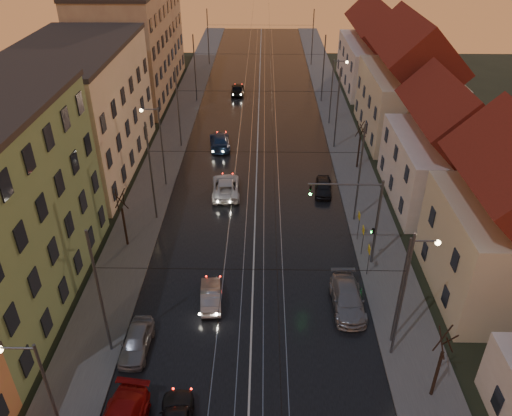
# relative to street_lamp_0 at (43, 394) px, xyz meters

# --- Properties ---
(road) EXTENTS (16.00, 120.00, 0.04)m
(road) POSITION_rel_street_lamp_0_xyz_m (9.10, 38.00, -4.87)
(road) COLOR black
(road) RESTS_ON ground
(sidewalk_left) EXTENTS (4.00, 120.00, 0.15)m
(sidewalk_left) POSITION_rel_street_lamp_0_xyz_m (-0.90, 38.00, -4.81)
(sidewalk_left) COLOR #4C4C4C
(sidewalk_left) RESTS_ON ground
(sidewalk_right) EXTENTS (4.00, 120.00, 0.15)m
(sidewalk_right) POSITION_rel_street_lamp_0_xyz_m (19.10, 38.00, -4.81)
(sidewalk_right) COLOR #4C4C4C
(sidewalk_right) RESTS_ON ground
(tram_rail_0) EXTENTS (0.06, 120.00, 0.03)m
(tram_rail_0) POSITION_rel_street_lamp_0_xyz_m (6.90, 38.00, -4.83)
(tram_rail_0) COLOR gray
(tram_rail_0) RESTS_ON road
(tram_rail_1) EXTENTS (0.06, 120.00, 0.03)m
(tram_rail_1) POSITION_rel_street_lamp_0_xyz_m (8.33, 38.00, -4.83)
(tram_rail_1) COLOR gray
(tram_rail_1) RESTS_ON road
(tram_rail_2) EXTENTS (0.06, 120.00, 0.03)m
(tram_rail_2) POSITION_rel_street_lamp_0_xyz_m (9.87, 38.00, -4.83)
(tram_rail_2) COLOR gray
(tram_rail_2) RESTS_ON road
(tram_rail_3) EXTENTS (0.06, 120.00, 0.03)m
(tram_rail_3) POSITION_rel_street_lamp_0_xyz_m (11.30, 38.00, -4.83)
(tram_rail_3) COLOR gray
(tram_rail_3) RESTS_ON road
(apartment_left_2) EXTENTS (10.00, 20.00, 12.00)m
(apartment_left_2) POSITION_rel_street_lamp_0_xyz_m (-8.40, 32.00, 1.11)
(apartment_left_2) COLOR beige
(apartment_left_2) RESTS_ON ground
(apartment_left_3) EXTENTS (10.00, 24.00, 14.00)m
(apartment_left_3) POSITION_rel_street_lamp_0_xyz_m (-8.40, 56.00, 2.11)
(apartment_left_3) COLOR #90725D
(apartment_left_3) RESTS_ON ground
(house_right_1) EXTENTS (8.67, 10.20, 10.80)m
(house_right_1) POSITION_rel_street_lamp_0_xyz_m (26.10, 13.00, 0.56)
(house_right_1) COLOR beige
(house_right_1) RESTS_ON ground
(house_right_2) EXTENTS (9.18, 12.24, 9.20)m
(house_right_2) POSITION_rel_street_lamp_0_xyz_m (26.10, 26.00, -0.24)
(house_right_2) COLOR silver
(house_right_2) RESTS_ON ground
(house_right_3) EXTENTS (9.18, 14.28, 11.50)m
(house_right_3) POSITION_rel_street_lamp_0_xyz_m (26.10, 41.00, 0.92)
(house_right_3) COLOR beige
(house_right_3) RESTS_ON ground
(house_right_4) EXTENTS (9.18, 16.32, 10.00)m
(house_right_4) POSITION_rel_street_lamp_0_xyz_m (26.10, 59.00, 0.16)
(house_right_4) COLOR silver
(house_right_4) RESTS_ON ground
(catenary_pole_l_1) EXTENTS (0.16, 0.16, 9.00)m
(catenary_pole_l_1) POSITION_rel_street_lamp_0_xyz_m (0.50, 7.00, -0.39)
(catenary_pole_l_1) COLOR #595B60
(catenary_pole_l_1) RESTS_ON ground
(catenary_pole_r_1) EXTENTS (0.16, 0.16, 9.00)m
(catenary_pole_r_1) POSITION_rel_street_lamp_0_xyz_m (17.70, 7.00, -0.39)
(catenary_pole_r_1) COLOR #595B60
(catenary_pole_r_1) RESTS_ON ground
(catenary_pole_l_2) EXTENTS (0.16, 0.16, 9.00)m
(catenary_pole_l_2) POSITION_rel_street_lamp_0_xyz_m (0.50, 22.00, -0.39)
(catenary_pole_l_2) COLOR #595B60
(catenary_pole_l_2) RESTS_ON ground
(catenary_pole_r_2) EXTENTS (0.16, 0.16, 9.00)m
(catenary_pole_r_2) POSITION_rel_street_lamp_0_xyz_m (17.70, 22.00, -0.39)
(catenary_pole_r_2) COLOR #595B60
(catenary_pole_r_2) RESTS_ON ground
(catenary_pole_l_3) EXTENTS (0.16, 0.16, 9.00)m
(catenary_pole_l_3) POSITION_rel_street_lamp_0_xyz_m (0.50, 37.00, -0.39)
(catenary_pole_l_3) COLOR #595B60
(catenary_pole_l_3) RESTS_ON ground
(catenary_pole_r_3) EXTENTS (0.16, 0.16, 9.00)m
(catenary_pole_r_3) POSITION_rel_street_lamp_0_xyz_m (17.70, 37.00, -0.39)
(catenary_pole_r_3) COLOR #595B60
(catenary_pole_r_3) RESTS_ON ground
(catenary_pole_l_4) EXTENTS (0.16, 0.16, 9.00)m
(catenary_pole_l_4) POSITION_rel_street_lamp_0_xyz_m (0.50, 52.00, -0.39)
(catenary_pole_l_4) COLOR #595B60
(catenary_pole_l_4) RESTS_ON ground
(catenary_pole_r_4) EXTENTS (0.16, 0.16, 9.00)m
(catenary_pole_r_4) POSITION_rel_street_lamp_0_xyz_m (17.70, 52.00, -0.39)
(catenary_pole_r_4) COLOR #595B60
(catenary_pole_r_4) RESTS_ON ground
(catenary_pole_l_5) EXTENTS (0.16, 0.16, 9.00)m
(catenary_pole_l_5) POSITION_rel_street_lamp_0_xyz_m (0.50, 70.00, -0.39)
(catenary_pole_l_5) COLOR #595B60
(catenary_pole_l_5) RESTS_ON ground
(catenary_pole_r_5) EXTENTS (0.16, 0.16, 9.00)m
(catenary_pole_r_5) POSITION_rel_street_lamp_0_xyz_m (17.70, 70.00, -0.39)
(catenary_pole_r_5) COLOR #595B60
(catenary_pole_r_5) RESTS_ON ground
(street_lamp_0) EXTENTS (1.75, 0.32, 8.00)m
(street_lamp_0) POSITION_rel_street_lamp_0_xyz_m (0.00, 0.00, 0.00)
(street_lamp_0) COLOR #595B60
(street_lamp_0) RESTS_ON ground
(street_lamp_1) EXTENTS (1.75, 0.32, 8.00)m
(street_lamp_1) POSITION_rel_street_lamp_0_xyz_m (18.21, 8.00, 0.00)
(street_lamp_1) COLOR #595B60
(street_lamp_1) RESTS_ON ground
(street_lamp_2) EXTENTS (1.75, 0.32, 8.00)m
(street_lamp_2) POSITION_rel_street_lamp_0_xyz_m (0.00, 28.00, 0.00)
(street_lamp_2) COLOR #595B60
(street_lamp_2) RESTS_ON ground
(street_lamp_3) EXTENTS (1.75, 0.32, 8.00)m
(street_lamp_3) POSITION_rel_street_lamp_0_xyz_m (18.21, 44.00, 0.00)
(street_lamp_3) COLOR #595B60
(street_lamp_3) RESTS_ON ground
(traffic_light_mast) EXTENTS (5.30, 0.32, 7.20)m
(traffic_light_mast) POSITION_rel_street_lamp_0_xyz_m (17.10, 16.00, -0.29)
(traffic_light_mast) COLOR #595B60
(traffic_light_mast) RESTS_ON ground
(bare_tree_0) EXTENTS (1.09, 1.09, 5.11)m
(bare_tree_0) POSITION_rel_street_lamp_0_xyz_m (-1.09, 18.00, -2.40)
(bare_tree_0) COLOR black
(bare_tree_0) RESTS_ON ground
(bare_tree_1) EXTENTS (1.09, 1.09, 5.11)m
(bare_tree_1) POSITION_rel_street_lamp_0_xyz_m (19.31, 4.00, -2.40)
(bare_tree_1) COLOR black
(bare_tree_1) RESTS_ON ground
(bare_tree_2) EXTENTS (1.09, 1.09, 5.11)m
(bare_tree_2) POSITION_rel_street_lamp_0_xyz_m (19.51, 32.00, -2.40)
(bare_tree_2) COLOR black
(bare_tree_2) RESTS_ON ground
(driving_car_1) EXTENTS (1.73, 3.99, 1.28)m
(driving_car_1) POSITION_rel_street_lamp_0_xyz_m (6.26, 11.44, -4.25)
(driving_car_1) COLOR gray
(driving_car_1) RESTS_ON ground
(driving_car_2) EXTENTS (2.84, 5.57, 1.51)m
(driving_car_2) POSITION_rel_street_lamp_0_xyz_m (6.26, 26.51, -4.13)
(driving_car_2) COLOR silver
(driving_car_2) RESTS_ON ground
(driving_car_3) EXTENTS (2.82, 5.52, 1.53)m
(driving_car_3) POSITION_rel_street_lamp_0_xyz_m (4.88, 36.93, -4.12)
(driving_car_3) COLOR navy
(driving_car_3) RESTS_ON ground
(driving_car_4) EXTENTS (1.84, 4.56, 1.55)m
(driving_car_4) POSITION_rel_street_lamp_0_xyz_m (6.03, 55.08, -4.11)
(driving_car_4) COLOR black
(driving_car_4) RESTS_ON ground
(parked_left_3) EXTENTS (1.72, 4.05, 1.37)m
(parked_left_3) POSITION_rel_street_lamp_0_xyz_m (2.08, 7.12, -4.20)
(parked_left_3) COLOR gray
(parked_left_3) RESTS_ON ground
(parked_right_1) EXTENTS (2.15, 5.10, 1.47)m
(parked_right_1) POSITION_rel_street_lamp_0_xyz_m (15.58, 11.14, -4.15)
(parked_right_1) COLOR gray
(parked_right_1) RESTS_ON ground
(parked_right_2) EXTENTS (1.90, 3.97, 1.31)m
(parked_right_2) POSITION_rel_street_lamp_0_xyz_m (15.49, 26.79, -4.23)
(parked_right_2) COLOR black
(parked_right_2) RESTS_ON ground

